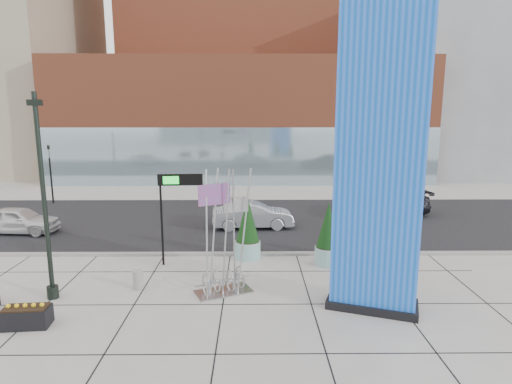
{
  "coord_description": "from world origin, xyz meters",
  "views": [
    {
      "loc": [
        2.0,
        -14.49,
        6.49
      ],
      "look_at": [
        2.15,
        2.0,
        3.3
      ],
      "focal_mm": 30.0,
      "sensor_mm": 36.0,
      "label": 1
    }
  ],
  "objects_px": {
    "concrete_bollard": "(138,280)",
    "car_white_west": "(18,220)",
    "car_silver_mid": "(253,215)",
    "lamp_post": "(46,218)",
    "public_art_sculpture": "(223,261)",
    "blue_pylon": "(379,169)",
    "overhead_street_sign": "(176,188)"
  },
  "relations": [
    {
      "from": "overhead_street_sign",
      "to": "car_silver_mid",
      "type": "distance_m",
      "value": 7.02
    },
    {
      "from": "blue_pylon",
      "to": "concrete_bollard",
      "type": "bearing_deg",
      "value": -171.26
    },
    {
      "from": "blue_pylon",
      "to": "overhead_street_sign",
      "type": "xyz_separation_m",
      "value": [
        -7.09,
        4.08,
        -1.33
      ]
    },
    {
      "from": "concrete_bollard",
      "to": "car_silver_mid",
      "type": "relative_size",
      "value": 0.16
    },
    {
      "from": "concrete_bollard",
      "to": "car_white_west",
      "type": "xyz_separation_m",
      "value": [
        -8.25,
        7.32,
        0.35
      ]
    },
    {
      "from": "concrete_bollard",
      "to": "car_white_west",
      "type": "bearing_deg",
      "value": 138.42
    },
    {
      "from": "car_silver_mid",
      "to": "overhead_street_sign",
      "type": "bearing_deg",
      "value": 146.62
    },
    {
      "from": "blue_pylon",
      "to": "concrete_bollard",
      "type": "relative_size",
      "value": 13.6
    },
    {
      "from": "lamp_post",
      "to": "public_art_sculpture",
      "type": "xyz_separation_m",
      "value": [
        5.95,
        0.41,
        -1.7
      ]
    },
    {
      "from": "public_art_sculpture",
      "to": "car_white_west",
      "type": "relative_size",
      "value": 1.1
    },
    {
      "from": "overhead_street_sign",
      "to": "car_white_west",
      "type": "bearing_deg",
      "value": 148.68
    },
    {
      "from": "car_white_west",
      "to": "car_silver_mid",
      "type": "bearing_deg",
      "value": -82.46
    },
    {
      "from": "blue_pylon",
      "to": "lamp_post",
      "type": "xyz_separation_m",
      "value": [
        -10.95,
        0.85,
        -1.78
      ]
    },
    {
      "from": "car_silver_mid",
      "to": "lamp_post",
      "type": "bearing_deg",
      "value": 137.39
    },
    {
      "from": "blue_pylon",
      "to": "public_art_sculpture",
      "type": "height_order",
      "value": "blue_pylon"
    },
    {
      "from": "blue_pylon",
      "to": "car_silver_mid",
      "type": "bearing_deg",
      "value": 131.76
    },
    {
      "from": "overhead_street_sign",
      "to": "car_white_west",
      "type": "distance_m",
      "value": 10.83
    },
    {
      "from": "lamp_post",
      "to": "concrete_bollard",
      "type": "bearing_deg",
      "value": 14.92
    },
    {
      "from": "public_art_sculpture",
      "to": "blue_pylon",
      "type": "bearing_deg",
      "value": -37.65
    },
    {
      "from": "concrete_bollard",
      "to": "public_art_sculpture",
      "type": "bearing_deg",
      "value": -5.96
    },
    {
      "from": "car_white_west",
      "to": "lamp_post",
      "type": "bearing_deg",
      "value": -142.31
    },
    {
      "from": "lamp_post",
      "to": "blue_pylon",
      "type": "bearing_deg",
      "value": -4.45
    },
    {
      "from": "public_art_sculpture",
      "to": "overhead_street_sign",
      "type": "height_order",
      "value": "public_art_sculpture"
    },
    {
      "from": "public_art_sculpture",
      "to": "car_silver_mid",
      "type": "xyz_separation_m",
      "value": [
        1.06,
        8.52,
        -0.46
      ]
    },
    {
      "from": "lamp_post",
      "to": "car_silver_mid",
      "type": "relative_size",
      "value": 1.59
    },
    {
      "from": "overhead_street_sign",
      "to": "car_silver_mid",
      "type": "bearing_deg",
      "value": 57.19
    },
    {
      "from": "car_white_west",
      "to": "concrete_bollard",
      "type": "bearing_deg",
      "value": -128.01
    },
    {
      "from": "public_art_sculpture",
      "to": "overhead_street_sign",
      "type": "relative_size",
      "value": 1.17
    },
    {
      "from": "public_art_sculpture",
      "to": "lamp_post",
      "type": "bearing_deg",
      "value": 160.5
    },
    {
      "from": "concrete_bollard",
      "to": "overhead_street_sign",
      "type": "distance_m",
      "value": 4.03
    },
    {
      "from": "lamp_post",
      "to": "public_art_sculpture",
      "type": "bearing_deg",
      "value": 3.96
    },
    {
      "from": "concrete_bollard",
      "to": "car_silver_mid",
      "type": "distance_m",
      "value": 9.22
    }
  ]
}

